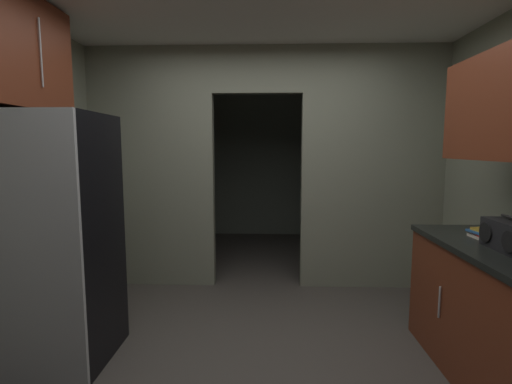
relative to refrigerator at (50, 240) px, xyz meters
name	(u,v)px	position (x,y,z in m)	size (l,w,h in m)	color
ground	(262,373)	(1.49, -0.14, -0.87)	(20.00, 20.00, 0.00)	#47423D
kitchen_partition	(267,163)	(1.51, 1.54, 0.47)	(3.77, 0.12, 2.56)	gray
adjoining_room_shell	(266,163)	(1.49, 3.33, 0.41)	(3.77, 2.56, 2.56)	gray
refrigerator	(50,240)	(0.00, 0.00, 0.00)	(0.79, 0.72, 1.75)	black
upper_cabinet_fridgeside	(15,53)	(-0.22, 0.10, 1.29)	(0.36, 0.87, 0.77)	maroon
book_stack	(481,233)	(2.99, 0.07, 0.05)	(0.14, 0.17, 0.07)	beige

